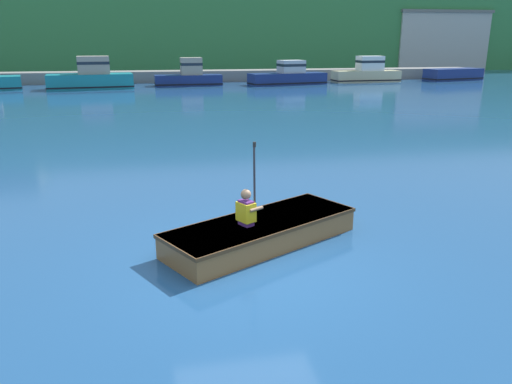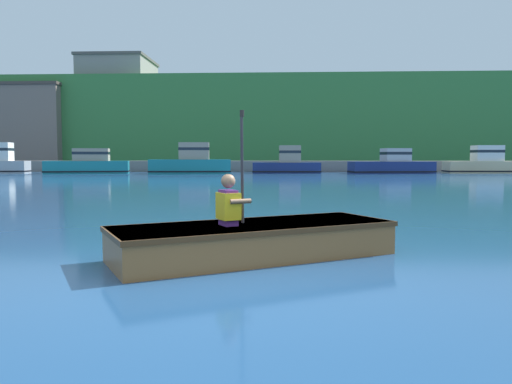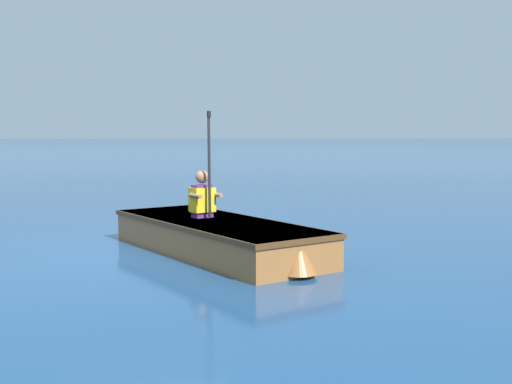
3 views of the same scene
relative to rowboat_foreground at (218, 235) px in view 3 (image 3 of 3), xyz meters
The scene contains 3 objects.
ground_plane 1.08m from the rowboat_foreground, 110.99° to the right, with size 300.00×300.00×0.00m, color navy.
rowboat_foreground is the anchor object (origin of this frame).
person_paddler 0.60m from the rowboat_foreground, 151.25° to the right, with size 0.44×0.44×1.36m.
Camera 3 is at (8.26, 0.58, 1.51)m, focal length 45.00 mm.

